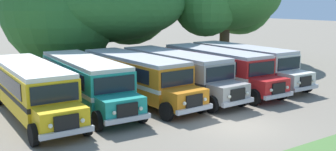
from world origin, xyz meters
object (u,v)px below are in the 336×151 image
(parked_bus_slot_4, at_px, (217,67))
(parked_bus_slot_5, at_px, (243,62))
(parked_bus_slot_0, at_px, (31,87))
(parked_bus_slot_2, at_px, (136,75))
(parked_bus_slot_1, at_px, (85,79))
(broad_shade_tree, at_px, (95,5))
(parked_bus_slot_3, at_px, (176,71))

(parked_bus_slot_4, xyz_separation_m, parked_bus_slot_5, (3.09, 0.44, 0.00))
(parked_bus_slot_0, bearing_deg, parked_bus_slot_5, 89.84)
(parked_bus_slot_2, height_order, parked_bus_slot_4, same)
(parked_bus_slot_1, height_order, broad_shade_tree, broad_shade_tree)
(parked_bus_slot_0, distance_m, parked_bus_slot_3, 9.43)
(broad_shade_tree, bearing_deg, parked_bus_slot_2, -102.10)
(broad_shade_tree, bearing_deg, parked_bus_slot_0, -126.69)
(parked_bus_slot_2, bearing_deg, broad_shade_tree, 164.62)
(parked_bus_slot_0, relative_size, parked_bus_slot_3, 1.00)
(parked_bus_slot_4, bearing_deg, parked_bus_slot_5, 98.57)
(parked_bus_slot_4, distance_m, broad_shade_tree, 13.95)
(parked_bus_slot_1, bearing_deg, broad_shade_tree, 155.63)
(parked_bus_slot_0, distance_m, parked_bus_slot_5, 15.95)
(parked_bus_slot_3, relative_size, broad_shade_tree, 0.63)
(parked_bus_slot_2, distance_m, parked_bus_slot_4, 6.42)
(parked_bus_slot_3, distance_m, broad_shade_tree, 13.25)
(parked_bus_slot_0, relative_size, parked_bus_slot_5, 1.00)
(parked_bus_slot_1, bearing_deg, parked_bus_slot_5, 90.18)
(parked_bus_slot_4, bearing_deg, parked_bus_slot_0, -91.70)
(parked_bus_slot_3, height_order, parked_bus_slot_5, same)
(parked_bus_slot_1, height_order, parked_bus_slot_5, same)
(parked_bus_slot_3, bearing_deg, parked_bus_slot_1, -98.01)
(parked_bus_slot_2, xyz_separation_m, broad_shade_tree, (2.64, 12.30, 4.35))
(parked_bus_slot_4, bearing_deg, parked_bus_slot_2, -93.08)
(parked_bus_slot_3, xyz_separation_m, parked_bus_slot_4, (3.44, -0.19, 0.00))
(parked_bus_slot_0, height_order, parked_bus_slot_2, same)
(parked_bus_slot_3, relative_size, parked_bus_slot_4, 1.00)
(parked_bus_slot_0, bearing_deg, parked_bus_slot_3, 88.21)
(parked_bus_slot_0, height_order, parked_bus_slot_1, same)
(parked_bus_slot_1, height_order, parked_bus_slot_2, same)
(parked_bus_slot_2, relative_size, parked_bus_slot_3, 1.00)
(parked_bus_slot_0, height_order, parked_bus_slot_5, same)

